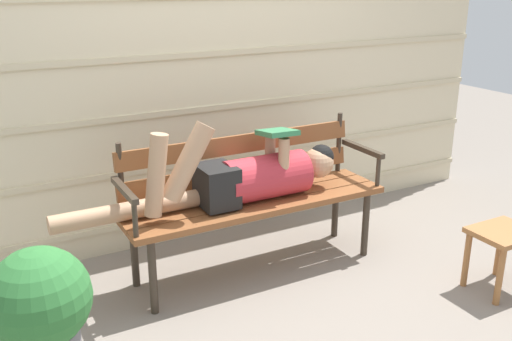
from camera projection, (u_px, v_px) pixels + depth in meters
name	position (u px, v px, depth m)	size (l,w,h in m)	color
ground_plane	(265.00, 277.00, 3.47)	(12.00, 12.00, 0.00)	gray
house_siding	(207.00, 81.00, 3.78)	(4.61, 0.08, 2.14)	beige
park_bench	(251.00, 190.00, 3.46)	(1.61, 0.43, 0.86)	brown
reclining_person	(244.00, 177.00, 3.33)	(1.71, 0.27, 0.53)	#B72D38
footstool	(502.00, 244.00, 3.25)	(0.35, 0.29, 0.37)	#9E6638
potted_plant	(41.00, 312.00, 2.44)	(0.44, 0.44, 0.66)	slate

